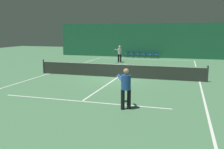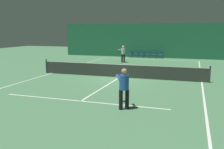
# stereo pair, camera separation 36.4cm
# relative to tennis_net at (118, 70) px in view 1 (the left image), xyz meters

# --- Properties ---
(ground_plane) EXTENTS (60.00, 60.00, 0.00)m
(ground_plane) POSITION_rel_tennis_net_xyz_m (0.00, 0.00, -0.51)
(ground_plane) COLOR #4C7F56
(backdrop_curtain) EXTENTS (23.00, 0.12, 4.17)m
(backdrop_curtain) POSITION_rel_tennis_net_xyz_m (0.00, 13.96, 1.57)
(backdrop_curtain) COLOR #1E5B3D
(backdrop_curtain) RESTS_ON ground
(court_line_baseline_far) EXTENTS (11.00, 0.10, 0.00)m
(court_line_baseline_far) POSITION_rel_tennis_net_xyz_m (0.00, 11.90, -0.51)
(court_line_baseline_far) COLOR white
(court_line_baseline_far) RESTS_ON ground
(court_line_service_far) EXTENTS (8.25, 0.10, 0.00)m
(court_line_service_far) POSITION_rel_tennis_net_xyz_m (0.00, 6.40, -0.51)
(court_line_service_far) COLOR white
(court_line_service_far) RESTS_ON ground
(court_line_service_near) EXTENTS (8.25, 0.10, 0.00)m
(court_line_service_near) POSITION_rel_tennis_net_xyz_m (0.00, -6.40, -0.51)
(court_line_service_near) COLOR white
(court_line_service_near) RESTS_ON ground
(court_line_sideline_left) EXTENTS (0.10, 23.80, 0.00)m
(court_line_sideline_left) POSITION_rel_tennis_net_xyz_m (-5.50, 0.00, -0.51)
(court_line_sideline_left) COLOR white
(court_line_sideline_left) RESTS_ON ground
(court_line_sideline_right) EXTENTS (0.10, 23.80, 0.00)m
(court_line_sideline_right) POSITION_rel_tennis_net_xyz_m (5.50, 0.00, -0.51)
(court_line_sideline_right) COLOR white
(court_line_sideline_right) RESTS_ON ground
(court_line_centre) EXTENTS (0.10, 12.80, 0.00)m
(court_line_centre) POSITION_rel_tennis_net_xyz_m (0.00, 0.00, -0.51)
(court_line_centre) COLOR white
(court_line_centre) RESTS_ON ground
(tennis_net) EXTENTS (12.00, 0.10, 1.07)m
(tennis_net) POSITION_rel_tennis_net_xyz_m (0.00, 0.00, 0.00)
(tennis_net) COLOR #2D332D
(tennis_net) RESTS_ON ground
(player_near) EXTENTS (1.03, 1.37, 1.73)m
(player_near) POSITION_rel_tennis_net_xyz_m (2.22, -6.92, 0.50)
(player_near) COLOR black
(player_near) RESTS_ON ground
(player_far) EXTENTS (0.83, 1.42, 1.74)m
(player_far) POSITION_rel_tennis_net_xyz_m (-2.09, 8.29, 0.51)
(player_far) COLOR black
(player_far) RESTS_ON ground
(courtside_chair_0) EXTENTS (0.44, 0.44, 0.84)m
(courtside_chair_0) POSITION_rel_tennis_net_xyz_m (-2.49, 13.41, -0.03)
(courtside_chair_0) COLOR #2D2D2D
(courtside_chair_0) RESTS_ON ground
(courtside_chair_1) EXTENTS (0.44, 0.44, 0.84)m
(courtside_chair_1) POSITION_rel_tennis_net_xyz_m (-1.75, 13.41, -0.03)
(courtside_chair_1) COLOR #2D2D2D
(courtside_chair_1) RESTS_ON ground
(courtside_chair_2) EXTENTS (0.44, 0.44, 0.84)m
(courtside_chair_2) POSITION_rel_tennis_net_xyz_m (-1.01, 13.41, -0.03)
(courtside_chair_2) COLOR #2D2D2D
(courtside_chair_2) RESTS_ON ground
(courtside_chair_3) EXTENTS (0.44, 0.44, 0.84)m
(courtside_chair_3) POSITION_rel_tennis_net_xyz_m (-0.27, 13.41, -0.03)
(courtside_chair_3) COLOR #2D2D2D
(courtside_chair_3) RESTS_ON ground
(courtside_chair_4) EXTENTS (0.44, 0.44, 0.84)m
(courtside_chair_4) POSITION_rel_tennis_net_xyz_m (0.48, 13.41, -0.03)
(courtside_chair_4) COLOR #2D2D2D
(courtside_chair_4) RESTS_ON ground
(courtside_chair_5) EXTENTS (0.44, 0.44, 0.84)m
(courtside_chair_5) POSITION_rel_tennis_net_xyz_m (1.22, 13.41, -0.03)
(courtside_chair_5) COLOR #2D2D2D
(courtside_chair_5) RESTS_ON ground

